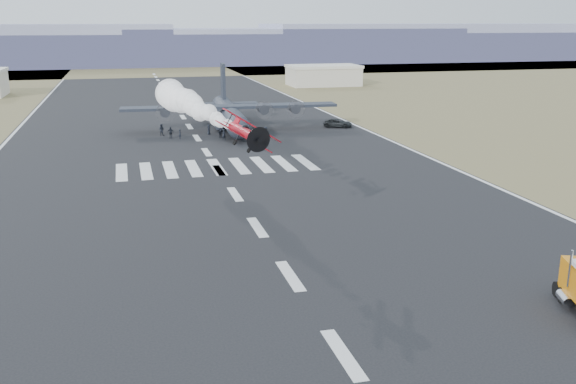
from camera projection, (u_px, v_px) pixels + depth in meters
name	position (u px, v px, depth m)	size (l,w,h in m)	color
ground	(343.00, 354.00, 36.57)	(500.00, 500.00, 0.00)	black
scrub_far	(150.00, 69.00, 251.75)	(500.00, 80.00, 0.00)	olive
runway_markings	(207.00, 152.00, 92.71)	(60.00, 260.00, 0.01)	silver
ridge_seg_d	(146.00, 49.00, 278.13)	(150.00, 50.00, 13.00)	gray
ridge_seg_e	(291.00, 45.00, 293.50)	(150.00, 50.00, 15.00)	gray
ridge_seg_f	(421.00, 42.00, 308.87)	(150.00, 50.00, 17.00)	gray
ridge_seg_g	(539.00, 45.00, 325.02)	(150.00, 50.00, 13.00)	gray
hangar_right	(323.00, 75.00, 187.19)	(20.50, 12.50, 5.90)	#ACA799
aerobatic_biplane	(246.00, 132.00, 51.01)	(4.92, 5.14, 4.09)	#AF150B
smoke_trail	(179.00, 98.00, 71.68)	(5.72, 28.03, 3.55)	white
transport_aircraft	(229.00, 113.00, 111.91)	(37.01, 30.46, 10.69)	#1D242C
support_vehicle	(338.00, 123.00, 114.33)	(2.35, 5.09, 1.42)	black
crew_a	(224.00, 135.00, 101.64)	(0.65, 0.53, 1.78)	black
crew_b	(161.00, 130.00, 105.95)	(0.92, 0.57, 1.90)	black
crew_c	(265.00, 132.00, 103.48)	(1.22, 0.57, 1.89)	black
crew_d	(171.00, 133.00, 103.52)	(1.08, 0.55, 1.85)	black
crew_e	(209.00, 130.00, 106.92)	(0.81, 0.50, 1.66)	black
crew_f	(220.00, 133.00, 103.98)	(1.47, 0.48, 1.59)	black
crew_g	(180.00, 134.00, 102.91)	(0.57, 0.47, 1.56)	black
crew_h	(247.00, 127.00, 109.63)	(0.77, 0.48, 1.59)	black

